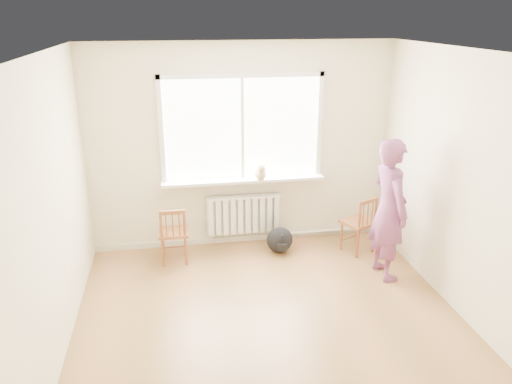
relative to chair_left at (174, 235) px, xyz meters
name	(u,v)px	position (x,y,z in m)	size (l,w,h in m)	color
floor	(276,337)	(0.95, -1.76, -0.38)	(4.50, 4.50, 0.00)	#9A6A3F
ceiling	(281,55)	(0.95, -1.76, 2.32)	(4.50, 4.50, 0.00)	white
back_wall	(242,147)	(0.95, 0.49, 0.97)	(4.00, 0.01, 2.70)	beige
window	(242,124)	(0.95, 0.47, 1.28)	(2.12, 0.05, 1.42)	white
windowsill	(244,180)	(0.95, 0.38, 0.55)	(2.15, 0.22, 0.04)	white
radiator	(244,214)	(0.95, 0.40, 0.06)	(1.00, 0.12, 0.55)	white
heating_pipe	(330,230)	(2.20, 0.43, -0.30)	(0.04, 0.04, 1.40)	silver
baseboard	(243,238)	(0.95, 0.48, -0.34)	(4.00, 0.03, 0.08)	beige
chair_left	(174,235)	(0.00, 0.00, 0.00)	(0.37, 0.36, 0.76)	#96572B
chair_right	(361,225)	(2.43, -0.12, 0.01)	(0.51, 0.50, 0.78)	#96572B
person	(389,210)	(2.50, -0.74, 0.47)	(0.62, 0.41, 1.70)	#BA3E60
cat	(260,172)	(1.16, 0.30, 0.67)	(0.18, 0.38, 0.26)	beige
backpack	(280,240)	(1.38, 0.05, -0.21)	(0.35, 0.26, 0.35)	black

